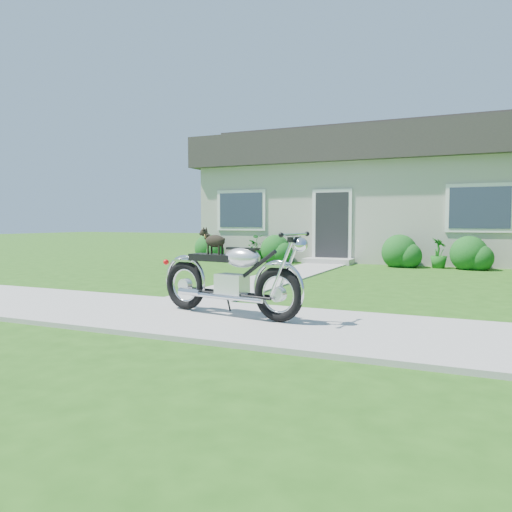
# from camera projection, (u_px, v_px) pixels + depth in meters

# --- Properties ---
(ground) EXTENTS (80.00, 80.00, 0.00)m
(ground) POSITION_uv_depth(u_px,v_px,m) (253.00, 323.00, 6.12)
(ground) COLOR #235114
(ground) RESTS_ON ground
(sidewalk) EXTENTS (24.00, 2.20, 0.04)m
(sidewalk) POSITION_uv_depth(u_px,v_px,m) (253.00, 321.00, 6.12)
(sidewalk) COLOR #9E9B93
(sidewalk) RESTS_ON ground
(walkway) EXTENTS (1.20, 8.00, 0.03)m
(walkway) POSITION_uv_depth(u_px,v_px,m) (284.00, 276.00, 11.28)
(walkway) COLOR #9E9B93
(walkway) RESTS_ON ground
(house) EXTENTS (12.60, 7.03, 4.50)m
(house) POSITION_uv_depth(u_px,v_px,m) (399.00, 194.00, 16.89)
(house) COLOR beige
(house) RESTS_ON ground
(shrub_row) EXTENTS (8.64, 0.96, 0.96)m
(shrub_row) POSITION_uv_depth(u_px,v_px,m) (337.00, 251.00, 14.32)
(shrub_row) COLOR #155118
(shrub_row) RESTS_ON ground
(potted_plant_left) EXTENTS (0.87, 0.80, 0.82)m
(potted_plant_left) POSITION_uv_depth(u_px,v_px,m) (257.00, 248.00, 15.41)
(potted_plant_left) COLOR #15501A
(potted_plant_left) RESTS_ON ground
(potted_plant_right) EXTENTS (0.62, 0.62, 0.81)m
(potted_plant_right) POSITION_uv_depth(u_px,v_px,m) (439.00, 253.00, 13.24)
(potted_plant_right) COLOR #1D671C
(potted_plant_right) RESTS_ON ground
(motorcycle_with_dog) EXTENTS (2.21, 0.72, 1.11)m
(motorcycle_with_dog) POSITION_uv_depth(u_px,v_px,m) (232.00, 277.00, 6.35)
(motorcycle_with_dog) COLOR black
(motorcycle_with_dog) RESTS_ON sidewalk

